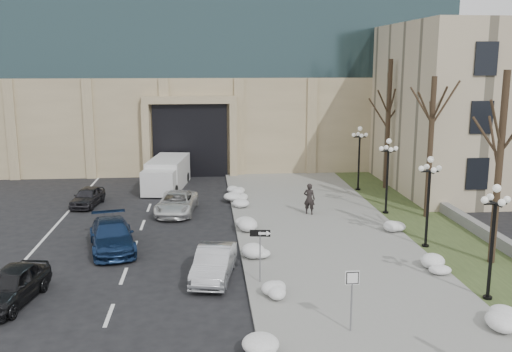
# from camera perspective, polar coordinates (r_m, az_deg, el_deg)

# --- Properties ---
(sidewalk) EXTENTS (9.00, 40.00, 0.12)m
(sidewalk) POSITION_cam_1_polar(r_m,az_deg,el_deg) (30.48, 7.05, -6.44)
(sidewalk) COLOR gray
(sidewalk) RESTS_ON ground
(curb) EXTENTS (0.30, 40.00, 0.14)m
(curb) POSITION_cam_1_polar(r_m,az_deg,el_deg) (29.88, -1.47, -6.70)
(curb) COLOR gray
(curb) RESTS_ON ground
(grass_strip) EXTENTS (4.00, 40.00, 0.10)m
(grass_strip) POSITION_cam_1_polar(r_m,az_deg,el_deg) (32.46, 18.40, -5.85)
(grass_strip) COLOR #354522
(grass_strip) RESTS_ON ground
(stone_wall) EXTENTS (0.50, 30.00, 0.70)m
(stone_wall) POSITION_cam_1_polar(r_m,az_deg,el_deg) (34.93, 20.16, -4.24)
(stone_wall) COLOR gray
(stone_wall) RESTS_ON ground
(car_a) EXTENTS (2.48, 4.55, 1.47)m
(car_a) POSITION_cam_1_polar(r_m,az_deg,el_deg) (24.70, -23.33, -10.03)
(car_a) COLOR black
(car_a) RESTS_ON ground
(car_b) EXTENTS (2.23, 4.49, 1.42)m
(car_b) POSITION_cam_1_polar(r_m,az_deg,el_deg) (25.24, -4.23, -8.68)
(car_b) COLOR #ADB0B5
(car_b) RESTS_ON ground
(car_c) EXTENTS (3.15, 5.45, 1.48)m
(car_c) POSITION_cam_1_polar(r_m,az_deg,el_deg) (29.72, -14.21, -5.80)
(car_c) COLOR navy
(car_c) RESTS_ON ground
(car_d) EXTENTS (2.76, 5.05, 1.34)m
(car_d) POSITION_cam_1_polar(r_m,az_deg,el_deg) (35.91, -7.95, -2.68)
(car_d) COLOR silver
(car_d) RESTS_ON ground
(car_e) EXTENTS (1.99, 3.85, 1.25)m
(car_e) POSITION_cam_1_polar(r_m,az_deg,el_deg) (38.98, -16.49, -1.99)
(car_e) COLOR #2A292D
(car_e) RESTS_ON ground
(pedestrian) EXTENTS (0.83, 0.71, 1.93)m
(pedestrian) POSITION_cam_1_polar(r_m,az_deg,el_deg) (35.04, 5.35, -2.28)
(pedestrian) COLOR black
(pedestrian) RESTS_ON sidewalk
(box_truck) EXTENTS (3.28, 7.10, 2.17)m
(box_truck) POSITION_cam_1_polar(r_m,az_deg,el_deg) (43.00, -8.92, 0.16)
(box_truck) COLOR silver
(box_truck) RESTS_ON ground
(one_way_sign) EXTENTS (0.91, 0.28, 2.43)m
(one_way_sign) POSITION_cam_1_polar(r_m,az_deg,el_deg) (24.09, 0.77, -6.39)
(one_way_sign) COLOR slate
(one_way_sign) RESTS_ON ground
(keep_sign) EXTENTS (0.50, 0.07, 2.33)m
(keep_sign) POSITION_cam_1_polar(r_m,az_deg,el_deg) (20.25, 9.58, -10.97)
(keep_sign) COLOR slate
(keep_sign) RESTS_ON ground
(snow_clump_c) EXTENTS (1.10, 1.60, 0.36)m
(snow_clump_c) POSITION_cam_1_polar(r_m,az_deg,el_deg) (23.29, 1.38, -11.51)
(snow_clump_c) COLOR white
(snow_clump_c) RESTS_ON sidewalk
(snow_clump_d) EXTENTS (1.10, 1.60, 0.36)m
(snow_clump_d) POSITION_cam_1_polar(r_m,az_deg,el_deg) (27.53, -0.25, -7.81)
(snow_clump_d) COLOR white
(snow_clump_d) RESTS_ON sidewalk
(snow_clump_e) EXTENTS (1.10, 1.60, 0.36)m
(snow_clump_e) POSITION_cam_1_polar(r_m,az_deg,el_deg) (32.10, -1.20, -4.97)
(snow_clump_e) COLOR white
(snow_clump_e) RESTS_ON sidewalk
(snow_clump_f) EXTENTS (1.10, 1.60, 0.36)m
(snow_clump_f) POSITION_cam_1_polar(r_m,az_deg,el_deg) (36.36, -1.98, -3.00)
(snow_clump_f) COLOR white
(snow_clump_f) RESTS_ON sidewalk
(snow_clump_g) EXTENTS (1.10, 1.60, 0.36)m
(snow_clump_g) POSITION_cam_1_polar(r_m,az_deg,el_deg) (40.33, -1.96, -1.55)
(snow_clump_g) COLOR white
(snow_clump_g) RESTS_ON sidewalk
(snow_clump_h) EXTENTS (1.10, 1.60, 0.36)m
(snow_clump_h) POSITION_cam_1_polar(r_m,az_deg,el_deg) (22.40, 23.04, -13.45)
(snow_clump_h) COLOR white
(snow_clump_h) RESTS_ON sidewalk
(snow_clump_i) EXTENTS (1.10, 1.60, 0.36)m
(snow_clump_i) POSITION_cam_1_polar(r_m,az_deg,el_deg) (27.12, 17.28, -8.65)
(snow_clump_i) COLOR white
(snow_clump_i) RESTS_ON sidewalk
(snow_clump_j) EXTENTS (1.10, 1.60, 0.36)m
(snow_clump_j) POSITION_cam_1_polar(r_m,az_deg,el_deg) (32.75, 13.80, -4.98)
(snow_clump_j) COLOR white
(snow_clump_j) RESTS_ON sidewalk
(snow_clump_k) EXTENTS (1.10, 1.60, 0.36)m
(snow_clump_k) POSITION_cam_1_polar(r_m,az_deg,el_deg) (38.21, -1.81, -2.29)
(snow_clump_k) COLOR white
(snow_clump_k) RESTS_ON sidewalk
(lamppost_a) EXTENTS (1.18, 1.18, 4.76)m
(lamppost_a) POSITION_cam_1_polar(r_m,az_deg,el_deg) (24.00, 22.66, -4.70)
(lamppost_a) COLOR black
(lamppost_a) RESTS_ON ground
(lamppost_b) EXTENTS (1.18, 1.18, 4.76)m
(lamppost_b) POSITION_cam_1_polar(r_m,az_deg,el_deg) (29.71, 16.90, -1.30)
(lamppost_b) COLOR black
(lamppost_b) RESTS_ON ground
(lamppost_c) EXTENTS (1.18, 1.18, 4.76)m
(lamppost_c) POSITION_cam_1_polar(r_m,az_deg,el_deg) (35.69, 13.04, 0.99)
(lamppost_c) COLOR black
(lamppost_c) RESTS_ON ground
(lamppost_d) EXTENTS (1.18, 1.18, 4.76)m
(lamppost_d) POSITION_cam_1_polar(r_m,az_deg,el_deg) (41.82, 10.30, 2.61)
(lamppost_d) COLOR black
(lamppost_d) RESTS_ON ground
(tree_near) EXTENTS (3.20, 3.20, 9.00)m
(tree_near) POSITION_cam_1_polar(r_m,az_deg,el_deg) (27.95, 23.33, 3.21)
(tree_near) COLOR black
(tree_near) RESTS_ON ground
(tree_mid) EXTENTS (3.20, 3.20, 8.50)m
(tree_mid) POSITION_cam_1_polar(r_m,az_deg,el_deg) (35.17, 17.14, 4.63)
(tree_mid) COLOR black
(tree_mid) RESTS_ON ground
(tree_far) EXTENTS (3.20, 3.20, 9.50)m
(tree_far) POSITION_cam_1_polar(r_m,az_deg,el_deg) (42.58, 13.14, 6.83)
(tree_far) COLOR black
(tree_far) RESTS_ON ground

